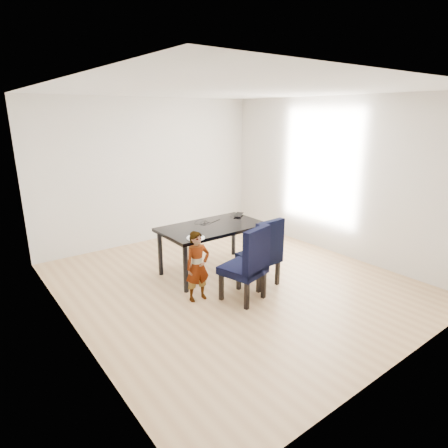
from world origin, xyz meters
TOP-DOWN VIEW (x-y plane):
  - floor at (0.00, 0.00)m, footprint 4.50×5.00m
  - ceiling at (0.00, 0.00)m, footprint 4.50×5.00m
  - wall_back at (0.00, 2.50)m, footprint 4.50×0.01m
  - wall_front at (0.00, -2.50)m, footprint 4.50×0.01m
  - wall_left at (-2.25, 0.00)m, footprint 0.01×5.00m
  - wall_right at (2.25, 0.00)m, footprint 0.01×5.00m
  - dining_table at (0.00, 0.50)m, footprint 1.60×0.90m
  - chair_left at (-0.22, -0.50)m, footprint 0.61×0.63m
  - chair_right at (0.27, -0.28)m, footprint 0.50×0.52m
  - child at (-0.70, -0.15)m, footprint 0.37×0.26m
  - plate at (-0.53, 0.15)m, footprint 0.32×0.32m
  - sandwich at (-0.53, 0.15)m, footprint 0.14×0.07m
  - laptop at (0.68, 0.75)m, footprint 0.35×0.34m
  - cable_tangle at (-0.02, 0.65)m, footprint 0.21×0.21m

SIDE VIEW (x-z plane):
  - floor at x=0.00m, z-range -0.01..0.00m
  - dining_table at x=0.00m, z-range 0.00..0.75m
  - child at x=-0.70m, z-range 0.00..0.95m
  - chair_right at x=0.27m, z-range 0.00..1.01m
  - chair_left at x=-0.22m, z-range 0.00..1.04m
  - cable_tangle at x=-0.02m, z-range 0.75..0.76m
  - plate at x=-0.53m, z-range 0.75..0.76m
  - laptop at x=0.68m, z-range 0.75..0.77m
  - sandwich at x=-0.53m, z-range 0.76..0.82m
  - wall_back at x=0.00m, z-range 0.00..2.70m
  - wall_front at x=0.00m, z-range 0.00..2.70m
  - wall_left at x=-2.25m, z-range 0.00..2.70m
  - wall_right at x=2.25m, z-range 0.00..2.70m
  - ceiling at x=0.00m, z-range 2.70..2.71m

